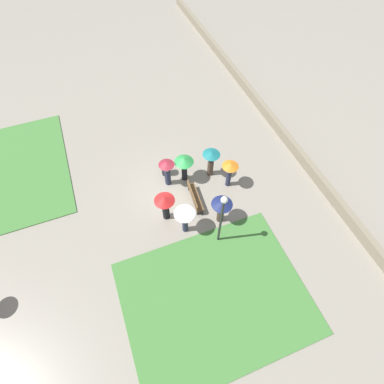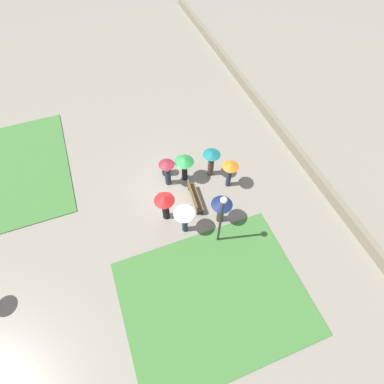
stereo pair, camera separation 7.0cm
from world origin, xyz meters
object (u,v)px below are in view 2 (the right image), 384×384
object	(u,v)px
lamp_post	(222,215)
crowd_person_white	(185,216)
crowd_person_teal	(211,160)
crowd_person_green	(184,164)
park_bench	(194,197)
crowd_person_navy	(221,207)
crowd_person_maroon	(167,170)
trash_bin	(166,169)
crowd_person_red	(165,203)
crowd_person_orange	(230,170)

from	to	relation	value
lamp_post	crowd_person_white	distance (m)	2.17
crowd_person_teal	crowd_person_green	bearing A→B (deg)	-80.29
park_bench	crowd_person_navy	xyz separation A→B (m)	(-1.62, -0.89, 0.87)
crowd_person_white	crowd_person_navy	bearing A→B (deg)	79.42
crowd_person_green	crowd_person_maroon	bearing A→B (deg)	55.64
trash_bin	crowd_person_white	world-z (taller)	crowd_person_white
crowd_person_green	crowd_person_white	bearing A→B (deg)	127.38
crowd_person_green	crowd_person_red	distance (m)	2.87
lamp_post	crowd_person_orange	world-z (taller)	lamp_post
park_bench	crowd_person_maroon	distance (m)	2.20
trash_bin	crowd_person_white	xyz separation A→B (m)	(-4.08, 0.23, 1.07)
trash_bin	crowd_person_navy	xyz separation A→B (m)	(-4.17, -1.78, 0.93)
crowd_person_teal	crowd_person_orange	distance (m)	1.34
crowd_person_green	crowd_person_navy	size ratio (longest dim) A/B	1.00
crowd_person_navy	crowd_person_teal	bearing A→B (deg)	-72.35
trash_bin	crowd_person_teal	world-z (taller)	crowd_person_teal
crowd_person_white	crowd_person_orange	distance (m)	3.95
trash_bin	crowd_person_navy	world-z (taller)	crowd_person_navy
crowd_person_white	crowd_person_navy	distance (m)	2.02
crowd_person_red	crowd_person_orange	xyz separation A→B (m)	(0.81, -4.13, 0.06)
lamp_post	crowd_person_orange	xyz separation A→B (m)	(3.15, -2.02, -1.20)
crowd_person_maroon	crowd_person_white	bearing A→B (deg)	-176.05
lamp_post	crowd_person_teal	world-z (taller)	lamp_post
crowd_person_navy	lamp_post	bearing A→B (deg)	92.63
trash_bin	crowd_person_navy	bearing A→B (deg)	-156.85
crowd_person_teal	crowd_person_orange	world-z (taller)	crowd_person_teal
crowd_person_red	crowd_person_navy	world-z (taller)	crowd_person_red
trash_bin	crowd_person_navy	distance (m)	4.63
crowd_person_teal	crowd_person_red	bearing A→B (deg)	-43.56
crowd_person_green	crowd_person_white	world-z (taller)	crowd_person_white
crowd_person_teal	crowd_person_red	world-z (taller)	crowd_person_teal
crowd_person_teal	crowd_person_white	distance (m)	4.17
crowd_person_maroon	crowd_person_orange	distance (m)	3.58
crowd_person_red	crowd_person_navy	bearing A→B (deg)	101.96
park_bench	trash_bin	size ratio (longest dim) A/B	2.43
crowd_person_orange	crowd_person_green	bearing A→B (deg)	121.19
crowd_person_maroon	crowd_person_teal	bearing A→B (deg)	-88.60
park_bench	crowd_person_white	xyz separation A→B (m)	(-1.53, 1.12, 1.01)
crowd_person_white	crowd_person_orange	size ratio (longest dim) A/B	1.01
crowd_person_maroon	crowd_person_white	distance (m)	3.34
trash_bin	crowd_person_red	bearing A→B (deg)	162.51
crowd_person_white	lamp_post	bearing A→B (deg)	41.73
trash_bin	crowd_person_teal	size ratio (longest dim) A/B	0.42
crowd_person_white	crowd_person_red	xyz separation A→B (m)	(1.14, 0.70, -0.13)
trash_bin	crowd_person_orange	size ratio (longest dim) A/B	0.43
crowd_person_green	crowd_person_red	world-z (taller)	crowd_person_red
crowd_person_maroon	crowd_person_orange	xyz separation A→B (m)	(-1.38, -3.30, 0.14)
crowd_person_maroon	crowd_person_green	distance (m)	1.05
park_bench	lamp_post	distance (m)	3.48
crowd_person_maroon	crowd_person_green	size ratio (longest dim) A/B	1.05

